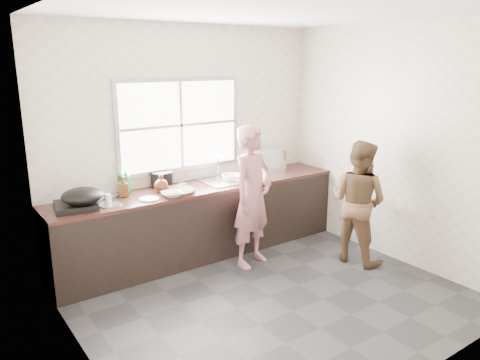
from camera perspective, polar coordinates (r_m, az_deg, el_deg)
floor at (r=4.83m, az=3.60°, el=-14.00°), size 3.60×3.20×0.01m
ceiling at (r=4.27m, az=4.20°, el=19.94°), size 3.60×3.20×0.01m
wall_back at (r=5.66m, az=-6.45°, el=4.77°), size 3.60×0.01×2.70m
wall_left at (r=3.53m, az=-19.49°, el=-1.90°), size 0.01×3.20×2.70m
wall_right at (r=5.65m, az=18.28°, el=4.10°), size 0.01×3.20×2.70m
wall_front at (r=3.31m, az=21.69°, el=-3.19°), size 3.60×0.01×2.70m
cabinet at (r=5.64m, az=-4.61°, el=-5.13°), size 3.60×0.62×0.82m
countertop at (r=5.51m, az=-4.70°, el=-0.91°), size 3.60×0.64×0.04m
sink at (r=5.68m, az=-1.67°, el=-0.13°), size 0.55×0.45×0.02m
faucet at (r=5.81m, az=-2.78°, el=1.67°), size 0.02×0.02×0.30m
window_frame at (r=5.57m, az=-7.33°, el=6.67°), size 1.60×0.05×1.10m
window_glazing at (r=5.55m, az=-7.21°, el=6.64°), size 1.50×0.01×1.00m
woman at (r=5.27m, az=1.52°, el=-2.59°), size 0.63×0.51×1.50m
person_side at (r=5.54m, az=14.19°, el=-2.57°), size 0.66×0.78×1.43m
cutting_board at (r=5.23m, az=-7.66°, el=-1.36°), size 0.50×0.50×0.04m
cleaver at (r=5.41m, az=-7.26°, el=-0.56°), size 0.21×0.17×0.01m
bowl_mince at (r=5.09m, az=-8.25°, el=-1.73°), size 0.27×0.27×0.06m
bowl_crabs at (r=5.71m, az=-1.00°, el=0.23°), size 0.20×0.20×0.06m
bowl_held at (r=5.65m, az=0.01°, el=0.05°), size 0.24×0.24×0.06m
black_pot at (r=5.50m, az=-9.51°, el=0.09°), size 0.33×0.33×0.18m
plate_food at (r=5.03m, az=-11.02°, el=-2.27°), size 0.27×0.27×0.02m
bottle_green at (r=5.30m, az=-13.74°, el=-0.14°), size 0.14×0.14×0.27m
bottle_brown_tall at (r=5.19m, az=-14.00°, el=-0.86°), size 0.12×0.12×0.20m
bottle_brown_short at (r=5.28m, az=-9.59°, el=-0.44°), size 0.19×0.19×0.19m
glass_jar at (r=5.00m, az=-15.81°, el=-2.21°), size 0.08×0.08×0.10m
burner at (r=4.93m, az=-19.37°, el=-2.95°), size 0.46×0.46×0.06m
wok at (r=4.84m, az=-18.59°, el=-1.85°), size 0.50×0.50×0.16m
dish_rack at (r=6.19m, az=3.47°, el=2.46°), size 0.47×0.40×0.30m
pot_lid_left at (r=4.94m, az=-15.55°, el=-2.89°), size 0.31×0.31×0.01m
pot_lid_right at (r=5.27m, az=-16.04°, el=-1.83°), size 0.37×0.37×0.01m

